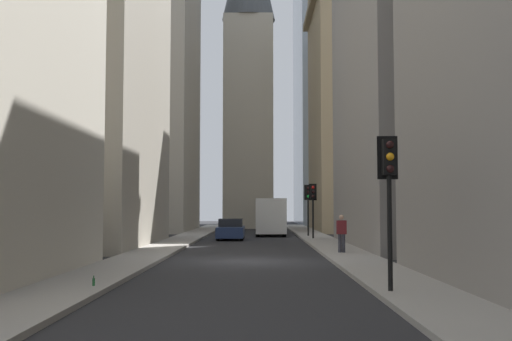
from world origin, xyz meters
The scene contains 15 objects.
ground_plane centered at (0.00, 0.00, 0.00)m, with size 135.00×135.00×0.00m, color #262628.
sidewalk_right centered at (0.00, 4.50, 0.07)m, with size 90.00×2.20×0.14m, color gray.
sidewalk_left centered at (0.00, -4.50, 0.07)m, with size 90.00×2.20×0.14m, color gray.
building_left_midfar centered at (8.24, -10.59, 10.73)m, with size 15.30×10.50×21.44m.
building_left_far centered at (29.63, -10.59, 11.82)m, with size 12.58×10.50×23.62m.
building_right_far centered at (29.68, 10.59, 13.60)m, with size 12.96×10.50×27.17m.
building_right_midfar centered at (8.86, 10.59, 10.66)m, with size 13.65×10.50×21.30m.
church_spire centered at (37.41, 0.60, 18.15)m, with size 5.66×5.66×34.73m.
delivery_truck centered at (21.52, -1.40, 1.46)m, with size 6.46×2.25×2.84m.
sedan_navy centered at (15.80, 1.40, 0.66)m, with size 4.30×1.78×1.42m.
traffic_light_foreground centered at (-9.38, -3.79, 2.98)m, with size 0.43×0.52×3.87m.
traffic_light_midblock centered at (14.78, -4.10, 2.79)m, with size 0.43×0.52×3.61m.
traffic_light_far_junction centered at (18.30, -4.07, 2.84)m, with size 0.43×0.52×3.68m.
pedestrian centered at (2.84, -4.30, 1.07)m, with size 0.26×0.44×1.71m.
discarded_bottle centered at (-8.51, 3.82, 0.25)m, with size 0.07×0.07×0.27m.
Camera 1 is at (-23.99, -0.53, 2.21)m, focal length 40.99 mm.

